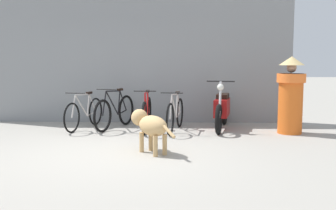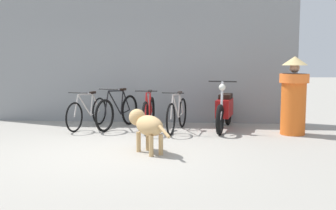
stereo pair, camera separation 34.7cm
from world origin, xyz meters
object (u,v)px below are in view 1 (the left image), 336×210
at_px(bicycle_1, 115,112).
at_px(bicycle_3, 175,114).
at_px(motorcycle, 222,109).
at_px(bicycle_2, 147,114).
at_px(stray_dog, 150,125).
at_px(person_in_robes, 291,94).
at_px(bicycle_0, 84,113).

xyz_separation_m(bicycle_1, bicycle_3, (1.33, -0.26, -0.01)).
distance_m(bicycle_1, motorcycle, 2.34).
distance_m(bicycle_2, stray_dog, 2.02).
xyz_separation_m(bicycle_2, bicycle_3, (0.61, -0.01, -0.01)).
distance_m(bicycle_2, motorcycle, 1.64).
bearing_deg(bicycle_3, bicycle_1, -90.50).
distance_m(stray_dog, person_in_robes, 3.30).
distance_m(motorcycle, stray_dog, 2.64).
bearing_deg(stray_dog, bicycle_2, -32.79).
height_order(bicycle_1, person_in_robes, person_in_robes).
height_order(bicycle_0, stray_dog, bicycle_0).
distance_m(bicycle_1, person_in_robes, 3.75).
bearing_deg(motorcycle, bicycle_0, -77.78).
bearing_deg(bicycle_2, bicycle_1, -108.55).
height_order(bicycle_2, stray_dog, bicycle_2).
relative_size(bicycle_0, person_in_robes, 1.04).
relative_size(bicycle_1, bicycle_2, 1.01).
xyz_separation_m(motorcycle, person_in_robes, (1.35, -0.44, 0.37)).
distance_m(bicycle_0, bicycle_1, 0.67).
xyz_separation_m(bicycle_3, stray_dog, (-0.39, -1.99, 0.10)).
height_order(bicycle_1, bicycle_3, bicycle_1).
distance_m(bicycle_3, person_in_robes, 2.41).
bearing_deg(person_in_robes, bicycle_1, -7.06).
distance_m(bicycle_1, stray_dog, 2.45).
bearing_deg(bicycle_0, bicycle_1, 109.70).
bearing_deg(person_in_robes, bicycle_3, -4.75).
xyz_separation_m(stray_dog, person_in_robes, (2.75, 1.79, 0.35)).
relative_size(bicycle_0, stray_dog, 1.72).
height_order(bicycle_1, bicycle_2, bicycle_1).
relative_size(bicycle_3, motorcycle, 0.89).
distance_m(bicycle_2, bicycle_3, 0.61).
height_order(bicycle_1, motorcycle, motorcycle).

